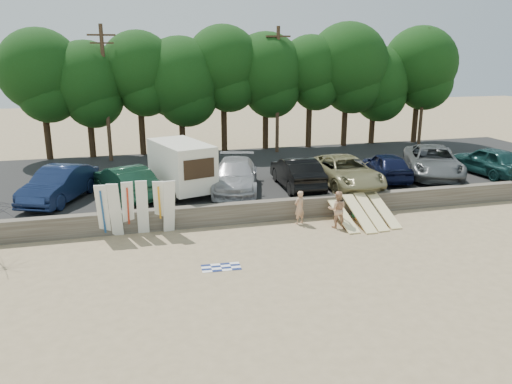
# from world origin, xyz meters

# --- Properties ---
(ground) EXTENTS (120.00, 120.00, 0.00)m
(ground) POSITION_xyz_m (0.00, 0.00, 0.00)
(ground) COLOR tan
(ground) RESTS_ON ground
(seawall) EXTENTS (44.00, 0.50, 1.00)m
(seawall) POSITION_xyz_m (0.00, 3.00, 0.50)
(seawall) COLOR #6B6356
(seawall) RESTS_ON ground
(parking_lot) EXTENTS (44.00, 14.50, 0.70)m
(parking_lot) POSITION_xyz_m (0.00, 10.50, 0.35)
(parking_lot) COLOR #282828
(parking_lot) RESTS_ON ground
(treeline) EXTENTS (34.08, 6.45, 9.49)m
(treeline) POSITION_xyz_m (0.49, 17.47, 6.61)
(treeline) COLOR #382616
(treeline) RESTS_ON parking_lot
(utility_poles) EXTENTS (25.80, 0.26, 9.00)m
(utility_poles) POSITION_xyz_m (2.00, 16.00, 5.43)
(utility_poles) COLOR #473321
(utility_poles) RESTS_ON parking_lot
(box_trailer) EXTENTS (3.38, 4.74, 2.74)m
(box_trailer) POSITION_xyz_m (-6.19, 6.38, 2.24)
(box_trailer) COLOR silver
(box_trailer) RESTS_ON parking_lot
(car_0) EXTENTS (3.73, 5.54, 1.73)m
(car_0) POSITION_xyz_m (-12.30, 6.59, 1.56)
(car_0) COLOR #121E3F
(car_0) RESTS_ON parking_lot
(car_1) EXTENTS (3.58, 5.42, 1.69)m
(car_1) POSITION_xyz_m (-9.12, 6.37, 1.54)
(car_1) COLOR #133524
(car_1) RESTS_ON parking_lot
(car_2) EXTENTS (3.70, 6.15, 1.67)m
(car_2) POSITION_xyz_m (-3.34, 6.25, 1.53)
(car_2) COLOR #A1A0A6
(car_2) RESTS_ON parking_lot
(car_3) EXTENTS (2.00, 5.23, 1.70)m
(car_3) POSITION_xyz_m (0.07, 5.99, 1.55)
(car_3) COLOR black
(car_3) RESTS_ON parking_lot
(car_4) EXTENTS (2.78, 5.99, 1.66)m
(car_4) POSITION_xyz_m (2.76, 5.57, 1.53)
(car_4) COLOR #867F55
(car_4) RESTS_ON parking_lot
(car_5) EXTENTS (2.66, 4.95, 1.60)m
(car_5) POSITION_xyz_m (5.77, 6.41, 1.50)
(car_5) COLOR black
(car_5) RESTS_ON parking_lot
(car_6) EXTENTS (5.37, 7.06, 1.78)m
(car_6) POSITION_xyz_m (8.86, 6.41, 1.59)
(car_6) COLOR #54585A
(car_6) RESTS_ON parking_lot
(car_7) EXTENTS (2.59, 5.33, 1.75)m
(car_7) POSITION_xyz_m (12.34, 5.81, 1.58)
(car_7) COLOR #123333
(car_7) RESTS_ON parking_lot
(surfboard_upright_0) EXTENTS (0.57, 0.80, 2.52)m
(surfboard_upright_0) POSITION_xyz_m (-10.10, 2.51, 1.26)
(surfboard_upright_0) COLOR white
(surfboard_upright_0) RESTS_ON ground
(surfboard_upright_1) EXTENTS (0.60, 0.73, 2.54)m
(surfboard_upright_1) POSITION_xyz_m (-9.58, 2.46, 1.27)
(surfboard_upright_1) COLOR white
(surfboard_upright_1) RESTS_ON ground
(surfboard_upright_2) EXTENTS (0.54, 0.68, 2.54)m
(surfboard_upright_2) POSITION_xyz_m (-9.03, 2.63, 1.27)
(surfboard_upright_2) COLOR white
(surfboard_upright_2) RESTS_ON ground
(surfboard_upright_3) EXTENTS (0.51, 0.53, 2.57)m
(surfboard_upright_3) POSITION_xyz_m (-8.41, 2.53, 1.28)
(surfboard_upright_3) COLOR white
(surfboard_upright_3) RESTS_ON ground
(surfboard_upright_4) EXTENTS (0.59, 0.86, 2.51)m
(surfboard_upright_4) POSITION_xyz_m (-7.64, 2.63, 1.25)
(surfboard_upright_4) COLOR white
(surfboard_upright_4) RESTS_ON ground
(surfboard_upright_5) EXTENTS (0.58, 0.74, 2.54)m
(surfboard_upright_5) POSITION_xyz_m (-7.24, 2.38, 1.27)
(surfboard_upright_5) COLOR white
(surfboard_upright_5) RESTS_ON ground
(surfboard_low_0) EXTENTS (0.56, 2.89, 0.96)m
(surfboard_low_0) POSITION_xyz_m (0.84, 1.55, 0.48)
(surfboard_low_0) COLOR #F8E19C
(surfboard_low_0) RESTS_ON ground
(surfboard_low_1) EXTENTS (0.56, 2.84, 1.10)m
(surfboard_low_1) POSITION_xyz_m (1.60, 1.33, 0.55)
(surfboard_low_1) COLOR #F8E19C
(surfboard_low_1) RESTS_ON ground
(surfboard_low_2) EXTENTS (0.56, 2.83, 1.12)m
(surfboard_low_2) POSITION_xyz_m (2.26, 1.43, 0.56)
(surfboard_low_2) COLOR #F8E19C
(surfboard_low_2) RESTS_ON ground
(surfboard_low_3) EXTENTS (0.56, 2.84, 1.10)m
(surfboard_low_3) POSITION_xyz_m (3.00, 1.59, 0.55)
(surfboard_low_3) COLOR #F8E19C
(surfboard_low_3) RESTS_ON ground
(beachgoer_a) EXTENTS (0.70, 0.60, 1.63)m
(beachgoer_a) POSITION_xyz_m (-1.13, 2.14, 0.82)
(beachgoer_a) COLOR tan
(beachgoer_a) RESTS_ON ground
(beachgoer_b) EXTENTS (1.01, 0.88, 1.77)m
(beachgoer_b) POSITION_xyz_m (0.40, 1.18, 0.88)
(beachgoer_b) COLOR tan
(beachgoer_b) RESTS_ON ground
(cooler) EXTENTS (0.42, 0.35, 0.32)m
(cooler) POSITION_xyz_m (2.00, 2.40, 0.16)
(cooler) COLOR #289248
(cooler) RESTS_ON ground
(gear_bag) EXTENTS (0.36, 0.33, 0.22)m
(gear_bag) POSITION_xyz_m (1.91, 1.96, 0.11)
(gear_bag) COLOR orange
(gear_bag) RESTS_ON ground
(beach_towel) EXTENTS (1.58, 1.58, 0.00)m
(beach_towel) POSITION_xyz_m (-5.71, -1.89, 0.01)
(beach_towel) COLOR white
(beach_towel) RESTS_ON ground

